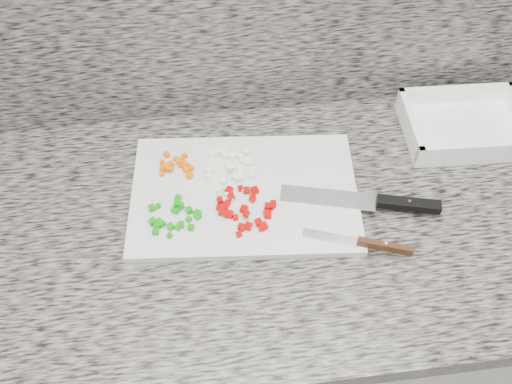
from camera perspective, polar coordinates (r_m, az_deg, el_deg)
cabinet at (r=1.48m, az=2.56°, el=-12.95°), size 3.92×0.62×0.86m
countertop at (r=1.09m, az=3.39°, el=-2.88°), size 3.96×0.64×0.04m
cutting_board at (r=1.09m, az=-1.17°, el=-0.16°), size 0.46×0.33×0.01m
carrot_pile at (r=1.13m, az=-7.87°, el=2.73°), size 0.07×0.07×0.02m
onion_pile at (r=1.12m, az=-2.40°, el=2.75°), size 0.10×0.10×0.02m
green_pepper_pile at (r=1.05m, az=-8.29°, el=-2.53°), size 0.10×0.09×0.02m
red_pepper_pile at (r=1.05m, az=-1.02°, el=-1.76°), size 0.11×0.12×0.02m
garlic_pile at (r=1.08m, az=-2.77°, el=0.07°), size 0.06×0.04×0.01m
chef_knife at (r=1.09m, az=12.37°, el=-0.98°), size 0.30×0.11×0.02m
paring_knife at (r=1.03m, az=11.42°, el=-5.12°), size 0.19×0.08×0.02m
tray at (r=1.27m, az=20.12°, el=6.17°), size 0.26×0.19×0.05m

